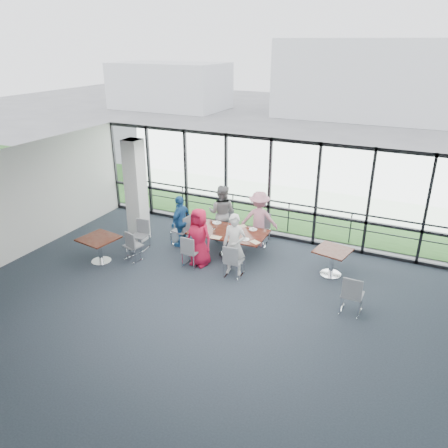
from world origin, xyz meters
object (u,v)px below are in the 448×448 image
at_px(diner_far_left, 222,213).
at_px(chair_spare_r, 352,294).
at_px(chair_spare_la, 133,246).
at_px(chair_spare_lb, 139,236).
at_px(diner_far_right, 259,219).
at_px(chair_main_end, 181,231).
at_px(chair_main_nr, 234,261).
at_px(diner_end, 181,221).
at_px(diner_near_left, 199,237).
at_px(diner_near_right, 234,245).
at_px(chair_main_fl, 226,224).
at_px(chair_main_fr, 260,231).
at_px(chair_main_nl, 191,251).
at_px(side_table_left, 99,241).
at_px(structural_column, 136,191).
at_px(side_table_right, 333,254).
at_px(main_table, 228,235).

height_order(diner_far_left, chair_spare_r, diner_far_left).
xyz_separation_m(chair_spare_la, chair_spare_lb, (-0.25, 0.64, -0.01)).
xyz_separation_m(diner_far_right, chair_main_end, (-2.18, -0.97, -0.41)).
bearing_deg(chair_main_nr, chair_main_end, 149.69).
height_order(diner_end, chair_spare_r, diner_end).
height_order(diner_near_left, diner_near_right, diner_near_right).
bearing_deg(chair_main_fl, chair_spare_la, 62.89).
distance_m(chair_main_fr, chair_spare_la, 3.84).
xyz_separation_m(diner_near_left, chair_main_fl, (-0.11, 2.01, -0.39)).
relative_size(chair_main_nr, chair_main_fr, 0.96).
distance_m(chair_main_end, chair_spare_r, 5.65).
bearing_deg(diner_end, chair_main_nl, 43.57).
height_order(chair_main_nl, chair_spare_lb, chair_main_nl).
bearing_deg(diner_far_left, chair_main_nr, 115.85).
bearing_deg(chair_spare_r, chair_main_fr, 143.34).
xyz_separation_m(diner_end, chair_spare_la, (-0.75, -1.44, -0.36)).
relative_size(diner_end, chair_main_fl, 1.83).
distance_m(chair_spare_lb, chair_spare_r, 6.43).
bearing_deg(chair_spare_la, chair_main_fl, 73.67).
bearing_deg(chair_main_end, chair_main_nr, 75.58).
bearing_deg(side_table_left, chair_spare_r, 4.22).
xyz_separation_m(chair_main_end, chair_spare_r, (5.44, -1.49, 0.02)).
distance_m(chair_main_fl, chair_spare_lb, 2.78).
height_order(structural_column, diner_end, structural_column).
relative_size(chair_main_end, chair_spare_lb, 1.03).
relative_size(side_table_right, chair_main_fl, 1.14).
height_order(chair_main_end, chair_spare_lb, chair_main_end).
distance_m(structural_column, side_table_left, 2.02).
xyz_separation_m(structural_column, main_table, (3.03, 0.20, -0.95)).
height_order(chair_main_nr, chair_spare_la, chair_main_nr).
height_order(chair_main_nl, chair_spare_r, chair_spare_r).
bearing_deg(chair_spare_lb, diner_end, -146.90).
bearing_deg(diner_far_left, structural_column, 17.19).
height_order(side_table_left, chair_main_fl, chair_main_fl).
xyz_separation_m(diner_far_left, chair_spare_r, (4.48, -2.36, -0.42)).
distance_m(diner_far_right, chair_spare_la, 3.82).
relative_size(chair_main_nl, chair_main_end, 0.99).
bearing_deg(side_table_right, chair_main_nr, -152.89).
bearing_deg(chair_main_nr, structural_column, 162.31).
bearing_deg(chair_spare_lb, chair_spare_r, 168.62).
bearing_deg(chair_spare_lb, diner_far_left, -143.74).
bearing_deg(chair_main_nl, side_table_left, -159.08).
xyz_separation_m(main_table, diner_near_right, (0.62, -0.95, 0.21)).
height_order(side_table_right, chair_main_nl, chair_main_nl).
bearing_deg(diner_far_right, chair_spare_lb, 15.68).
height_order(main_table, side_table_left, same).
relative_size(diner_end, chair_main_fr, 1.69).
bearing_deg(chair_main_fl, main_table, 124.68).
bearing_deg(chair_main_nr, diner_far_right, 88.85).
distance_m(diner_near_left, chair_main_end, 1.51).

